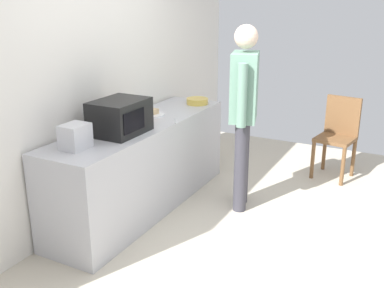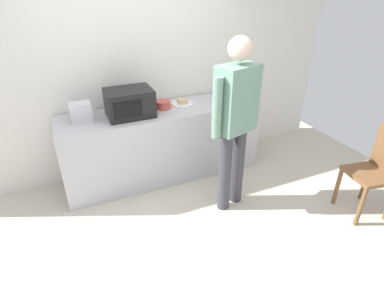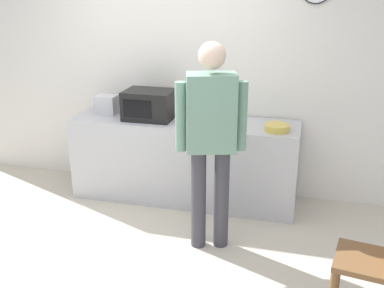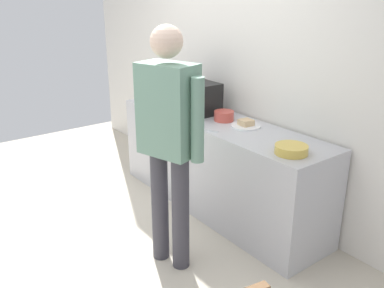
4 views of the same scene
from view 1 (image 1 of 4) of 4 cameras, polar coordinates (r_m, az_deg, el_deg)
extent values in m
plane|color=beige|center=(3.99, 7.27, -12.63)|extent=(6.00, 6.00, 0.00)
cube|color=silver|center=(4.30, -12.52, 7.95)|extent=(5.40, 0.10, 2.60)
cube|color=#B7B7BC|center=(4.47, -6.26, -2.76)|extent=(2.36, 0.62, 0.88)
cube|color=black|center=(3.99, -9.16, 3.44)|extent=(0.50, 0.38, 0.30)
cube|color=black|center=(3.84, -7.38, 2.92)|extent=(0.30, 0.01, 0.18)
cylinder|color=white|center=(4.61, -5.16, 3.76)|extent=(0.26, 0.26, 0.01)
cube|color=tan|center=(4.60, -5.17, 4.15)|extent=(0.12, 0.12, 0.05)
cylinder|color=gold|center=(5.07, 0.68, 5.47)|extent=(0.24, 0.24, 0.07)
cylinder|color=#C64C42|center=(4.38, -6.66, 3.44)|extent=(0.18, 0.18, 0.09)
cube|color=silver|center=(3.67, -14.64, 0.93)|extent=(0.22, 0.18, 0.20)
cube|color=silver|center=(4.36, -2.19, 2.93)|extent=(0.16, 0.11, 0.01)
cube|color=silver|center=(3.93, -15.86, 0.51)|extent=(0.12, 0.14, 0.01)
cylinder|color=#3B3942|center=(4.58, 6.42, -2.10)|extent=(0.13, 0.13, 0.91)
cylinder|color=#3B3942|center=(4.39, 6.21, -2.99)|extent=(0.13, 0.13, 0.91)
cube|color=gray|center=(4.27, 6.68, 7.23)|extent=(0.45, 0.35, 0.64)
cylinder|color=gray|center=(4.52, 6.92, 7.42)|extent=(0.09, 0.09, 0.58)
cylinder|color=gray|center=(4.04, 6.38, 6.12)|extent=(0.09, 0.09, 0.58)
sphere|color=beige|center=(4.21, 6.91, 13.40)|extent=(0.22, 0.22, 0.22)
cylinder|color=brown|center=(5.41, 15.09, -1.98)|extent=(0.04, 0.04, 0.45)
cylinder|color=brown|center=(5.30, 18.63, -2.75)|extent=(0.04, 0.04, 0.45)
cylinder|color=brown|center=(5.72, 16.47, -0.98)|extent=(0.04, 0.04, 0.45)
cylinder|color=brown|center=(5.62, 19.83, -1.68)|extent=(0.04, 0.04, 0.45)
cube|color=brown|center=(5.43, 17.75, 0.60)|extent=(0.46, 0.46, 0.04)
cube|color=brown|center=(5.53, 18.64, 3.46)|extent=(0.11, 0.40, 0.45)
camera|label=2|loc=(2.59, 48.87, 16.01)|focal=28.62mm
camera|label=3|loc=(5.08, 52.81, 13.47)|focal=42.67mm
camera|label=4|loc=(6.22, 29.16, 15.66)|focal=38.81mm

